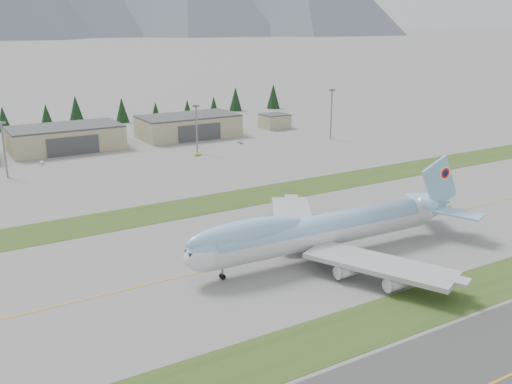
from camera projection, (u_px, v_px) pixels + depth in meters
ground at (273, 255)px, 140.76m from camera, size 7000.00×7000.00×0.00m
grass_strip_near at (379, 321)px, 109.48m from camera, size 400.00×14.00×0.08m
grass_strip_far at (196, 206)px, 177.81m from camera, size 400.00×18.00×0.08m
taxiway_line_main at (273, 255)px, 140.76m from camera, size 400.00×0.40×0.02m
boeing_747_freighter at (322, 230)px, 137.59m from camera, size 80.60×69.82×21.31m
hangar_center at (66, 138)px, 255.27m from camera, size 48.00×26.60×10.80m
hangar_right at (188, 126)px, 284.67m from camera, size 48.00×26.60×10.80m
control_shed at (275, 121)px, 308.06m from camera, size 14.00×12.00×7.60m
floodlight_masts at (57, 132)px, 213.42m from camera, size 204.97×9.74×24.20m
service_vehicle_a at (42, 164)px, 231.28m from camera, size 1.59×3.65×1.23m
service_vehicle_b at (197, 156)px, 245.31m from camera, size 3.83×1.84×1.21m
service_vehicle_c at (240, 143)px, 269.70m from camera, size 2.28×3.97×1.08m
conifer_belt at (65, 113)px, 313.09m from camera, size 271.56×16.03×16.14m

